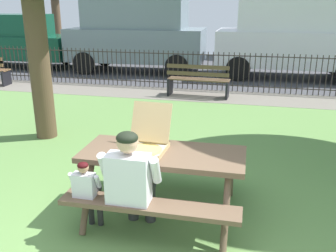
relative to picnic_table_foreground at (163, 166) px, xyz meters
name	(u,v)px	position (x,y,z in m)	size (l,w,h in m)	color
ground	(182,185)	(0.08, 0.74, -0.61)	(28.00, 11.59, 0.02)	#608947
cobblestone_walkway	(220,97)	(0.08, 5.84, -0.60)	(28.00, 1.40, 0.01)	slate
street_asphalt	(231,69)	(0.08, 10.17, -0.60)	(28.00, 7.27, 0.01)	#424247
picnic_table_foreground	(163,166)	(0.00, 0.00, 0.00)	(1.82, 1.50, 0.79)	brown
pizza_box_open	(147,141)	(-0.19, 0.04, 0.26)	(0.48, 0.58, 0.48)	tan
adult_at_table	(132,179)	(-0.19, -0.50, 0.06)	(0.61, 0.59, 1.19)	#333333
child_at_table	(88,189)	(-0.66, -0.54, -0.09)	(0.32, 0.31, 0.84)	#2F2F2F
iron_fence_streetside	(223,71)	(0.08, 6.54, -0.05)	(18.72, 0.03, 1.07)	#2D2823
park_bench_center	(198,81)	(-0.48, 5.70, -0.18)	(1.62, 0.53, 0.85)	brown
parked_car_left	(16,40)	(-7.96, 8.95, 0.41)	(4.42, 1.96, 1.94)	#114932
parked_car_center	(137,34)	(-3.17, 8.95, 0.71)	(4.76, 2.20, 2.46)	slate
parked_car_right	(292,37)	(2.02, 8.95, 0.71)	(4.70, 2.08, 2.46)	white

